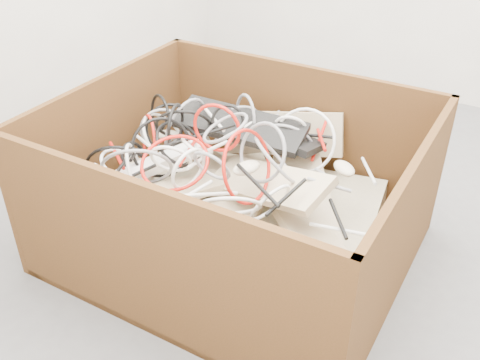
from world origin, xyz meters
The scene contains 8 objects.
ground centered at (0.00, 0.00, 0.00)m, with size 3.00×3.00×0.00m, color #555658.
cardboard_box centered at (-0.25, -0.27, 0.15)m, with size 1.20×1.00×0.59m.
keyboard_pile centered at (-0.23, -0.22, 0.29)m, with size 1.12×0.92×0.34m.
mice_scatter centered at (-0.27, -0.28, 0.35)m, with size 0.84×0.66×0.20m.
power_strip_left centered at (-0.50, -0.36, 0.35)m, with size 0.31×0.06×0.04m, color white.
power_strip_right centered at (-0.53, -0.55, 0.33)m, with size 0.30×0.06×0.04m, color white.
vga_plug centered at (0.05, -0.27, 0.34)m, with size 0.04×0.04×0.02m, color #0D31C9.
cable_tangle centered at (-0.40, -0.25, 0.39)m, with size 1.11×0.83×0.47m.
Camera 1 is at (0.60, -1.68, 1.36)m, focal length 41.53 mm.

